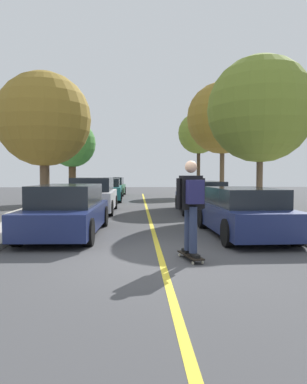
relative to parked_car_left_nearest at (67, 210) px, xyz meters
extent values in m
plane|color=#424244|center=(2.35, -2.92, -0.66)|extent=(80.00, 80.00, 0.00)
cube|color=gold|center=(2.35, 1.08, -0.66)|extent=(0.12, 39.20, 0.01)
cube|color=navy|center=(0.00, -0.02, -0.18)|extent=(1.83, 4.53, 0.61)
cube|color=black|center=(0.00, 0.05, 0.41)|extent=(1.58, 2.78, 0.56)
cylinder|color=black|center=(0.78, -1.59, -0.34)|extent=(0.23, 0.64, 0.64)
cylinder|color=black|center=(-0.84, -1.56, -0.34)|extent=(0.23, 0.64, 0.64)
cylinder|color=black|center=(0.84, 1.51, -0.34)|extent=(0.23, 0.64, 0.64)
cylinder|color=black|center=(-0.78, 1.54, -0.34)|extent=(0.23, 0.64, 0.64)
cube|color=#B7B7BC|center=(0.00, 5.73, -0.11)|extent=(1.80, 4.42, 0.75)
cube|color=black|center=(0.00, 5.67, 0.55)|extent=(1.58, 2.71, 0.57)
cylinder|color=black|center=(0.84, 4.23, -0.34)|extent=(0.22, 0.64, 0.64)
cylinder|color=black|center=(-0.83, 4.22, -0.34)|extent=(0.22, 0.64, 0.64)
cylinder|color=black|center=(0.82, 7.24, -0.34)|extent=(0.22, 0.64, 0.64)
cylinder|color=black|center=(-0.84, 7.23, -0.34)|extent=(0.22, 0.64, 0.64)
cube|color=#196066|center=(0.00, 12.41, -0.12)|extent=(1.93, 4.53, 0.71)
cube|color=black|center=(0.00, 12.49, 0.48)|extent=(1.66, 2.72, 0.49)
cylinder|color=black|center=(0.88, 10.90, -0.34)|extent=(0.24, 0.65, 0.64)
cylinder|color=black|center=(-0.79, 10.84, -0.34)|extent=(0.24, 0.65, 0.64)
cylinder|color=black|center=(0.79, 13.97, -0.34)|extent=(0.24, 0.65, 0.64)
cylinder|color=black|center=(-0.88, 13.92, -0.34)|extent=(0.24, 0.65, 0.64)
cube|color=#1E5B33|center=(0.00, 18.18, -0.15)|extent=(1.84, 4.09, 0.67)
cube|color=black|center=(0.00, 18.18, 0.47)|extent=(1.59, 2.51, 0.57)
cylinder|color=black|center=(0.77, 16.83, -0.34)|extent=(0.24, 0.65, 0.64)
cylinder|color=black|center=(-0.84, 16.88, -0.34)|extent=(0.24, 0.65, 0.64)
cylinder|color=black|center=(0.84, 19.48, -0.34)|extent=(0.24, 0.65, 0.64)
cylinder|color=black|center=(-0.77, 19.52, -0.34)|extent=(0.24, 0.65, 0.64)
cube|color=navy|center=(4.69, -0.41, -0.17)|extent=(1.80, 4.29, 0.63)
cube|color=black|center=(4.69, -0.43, 0.38)|extent=(1.56, 2.67, 0.47)
cylinder|color=black|center=(3.87, 1.00, -0.34)|extent=(0.23, 0.64, 0.64)
cylinder|color=black|center=(5.45, 1.04, -0.34)|extent=(0.23, 0.64, 0.64)
cylinder|color=black|center=(3.93, -1.85, -0.34)|extent=(0.23, 0.64, 0.64)
cylinder|color=black|center=(5.52, -1.82, -0.34)|extent=(0.23, 0.64, 0.64)
cube|color=navy|center=(4.69, 5.71, -0.18)|extent=(2.02, 4.74, 0.61)
cube|color=black|center=(4.69, 5.72, 0.41)|extent=(1.74, 3.02, 0.55)
cylinder|color=black|center=(3.85, 7.38, -0.34)|extent=(0.24, 0.65, 0.64)
cylinder|color=black|center=(5.62, 7.33, -0.34)|extent=(0.24, 0.65, 0.64)
cylinder|color=black|center=(3.76, 4.09, -0.34)|extent=(0.24, 0.65, 0.64)
cylinder|color=black|center=(5.54, 4.04, -0.34)|extent=(0.24, 0.65, 0.64)
cylinder|color=brown|center=(-2.00, 5.50, 0.91)|extent=(0.39, 0.39, 2.85)
sphere|color=olive|center=(-2.00, 5.50, 3.28)|extent=(3.92, 3.92, 3.92)
cylinder|color=#4C3823|center=(-2.00, 11.93, 0.78)|extent=(0.43, 0.43, 2.60)
sphere|color=#3D7F33|center=(-2.00, 11.93, 2.83)|extent=(2.81, 2.81, 2.81)
cylinder|color=brown|center=(6.69, 4.09, 0.86)|extent=(0.24, 0.24, 2.76)
sphere|color=olive|center=(6.69, 4.09, 3.50)|extent=(4.12, 4.12, 4.12)
cylinder|color=brown|center=(6.69, 10.33, 1.22)|extent=(0.26, 0.26, 3.49)
sphere|color=olive|center=(6.69, 10.33, 4.15)|extent=(4.00, 4.00, 4.00)
cylinder|color=#3D2D1E|center=(6.69, 18.14, 1.41)|extent=(0.27, 0.27, 3.86)
sphere|color=olive|center=(6.69, 18.14, 4.20)|extent=(3.20, 3.20, 3.20)
cylinder|color=#B2140F|center=(6.19, 4.42, -0.25)|extent=(0.20, 0.20, 0.55)
sphere|color=#B2140F|center=(6.19, 4.42, 0.09)|extent=(0.18, 0.18, 0.18)
cube|color=black|center=(2.90, -3.04, -0.57)|extent=(0.42, 0.87, 0.02)
cylinder|color=beige|center=(2.73, -2.73, -0.63)|extent=(0.04, 0.06, 0.06)
cylinder|color=beige|center=(2.91, -2.69, -0.63)|extent=(0.04, 0.06, 0.06)
cylinder|color=beige|center=(2.89, -3.39, -0.63)|extent=(0.04, 0.06, 0.06)
cylinder|color=beige|center=(3.08, -3.35, -0.63)|extent=(0.04, 0.06, 0.06)
cube|color=#99999E|center=(2.82, -2.71, -0.59)|extent=(0.11, 0.06, 0.02)
cube|color=#99999E|center=(2.98, -3.37, -0.59)|extent=(0.11, 0.06, 0.02)
cube|color=black|center=(2.85, -2.83, -0.53)|extent=(0.16, 0.28, 0.06)
cube|color=black|center=(2.96, -3.25, -0.53)|extent=(0.16, 0.28, 0.06)
cylinder|color=#283351|center=(2.87, -2.92, -0.06)|extent=(0.18, 0.18, 0.87)
cylinder|color=#283351|center=(2.93, -3.16, -0.06)|extent=(0.18, 0.18, 0.87)
cube|color=black|center=(2.90, -3.04, 0.63)|extent=(0.44, 0.31, 0.64)
sphere|color=tan|center=(2.90, -3.04, 1.11)|extent=(0.23, 0.23, 0.23)
cylinder|color=black|center=(2.66, -3.10, 0.61)|extent=(0.11, 0.11, 0.58)
cylinder|color=black|center=(3.14, -2.98, 0.61)|extent=(0.11, 0.11, 0.58)
cube|color=#1E1E4C|center=(2.95, -3.23, 0.65)|extent=(0.33, 0.25, 0.44)
camera|label=1|loc=(1.89, -9.75, 0.97)|focal=33.49mm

